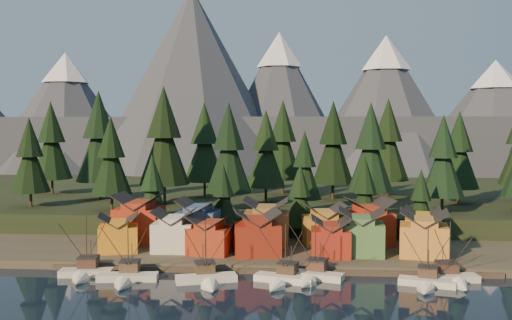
# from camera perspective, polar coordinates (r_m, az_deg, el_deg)

# --- Properties ---
(ground) EXTENTS (500.00, 500.00, 0.00)m
(ground) POSITION_cam_1_polar(r_m,az_deg,el_deg) (88.74, 1.17, -13.79)
(ground) COLOR black
(ground) RESTS_ON ground
(shore_strip) EXTENTS (400.00, 50.00, 1.50)m
(shore_strip) POSITION_cam_1_polar(r_m,az_deg,el_deg) (127.30, 2.15, -8.10)
(shore_strip) COLOR #3E382D
(shore_strip) RESTS_ON ground
(hillside) EXTENTS (420.00, 100.00, 6.00)m
(hillside) POSITION_cam_1_polar(r_m,az_deg,el_deg) (176.22, 2.75, -4.11)
(hillside) COLOR black
(hillside) RESTS_ON ground
(dock) EXTENTS (80.00, 4.00, 1.00)m
(dock) POSITION_cam_1_polar(r_m,az_deg,el_deg) (104.47, 1.67, -10.83)
(dock) COLOR #4B4235
(dock) RESTS_ON ground
(mountain_ridge) EXTENTS (560.00, 190.00, 90.00)m
(mountain_ridge) POSITION_cam_1_polar(r_m,az_deg,el_deg) (298.32, 2.58, 3.46)
(mountain_ridge) COLOR #484F5C
(mountain_ridge) RESTS_ON ground
(boat_0) EXTENTS (9.55, 10.21, 11.62)m
(boat_0) POSITION_cam_1_polar(r_m,az_deg,el_deg) (104.48, -16.79, -9.97)
(boat_0) COLOR beige
(boat_0) RESTS_ON ground
(boat_1) EXTENTS (10.64, 11.42, 11.28)m
(boat_1) POSITION_cam_1_polar(r_m,az_deg,el_deg) (99.74, -12.85, -10.69)
(boat_1) COLOR beige
(boat_1) RESTS_ON ground
(boat_2) EXTENTS (10.91, 11.35, 11.37)m
(boat_2) POSITION_cam_1_polar(r_m,az_deg,el_deg) (96.87, -4.90, -11.03)
(boat_2) COLOR silver
(boat_2) RESTS_ON ground
(boat_3) EXTENTS (10.75, 11.22, 11.00)m
(boat_3) POSITION_cam_1_polar(r_m,az_deg,el_deg) (96.52, 2.64, -11.13)
(boat_3) COLOR white
(boat_3) RESTS_ON ground
(boat_4) EXTENTS (10.66, 11.11, 11.50)m
(boat_4) POSITION_cam_1_polar(r_m,az_deg,el_deg) (98.81, 5.66, -10.70)
(boat_4) COLOR silver
(boat_4) RESTS_ON ground
(boat_5) EXTENTS (9.78, 10.22, 10.74)m
(boat_5) POSITION_cam_1_polar(r_m,az_deg,el_deg) (98.48, 16.71, -10.96)
(boat_5) COLOR silver
(boat_5) RESTS_ON ground
(boat_6) EXTENTS (9.78, 10.44, 11.25)m
(boat_6) POSITION_cam_1_polar(r_m,az_deg,el_deg) (102.23, 19.11, -10.39)
(boat_6) COLOR beige
(boat_6) RESTS_ON ground
(house_front_0) EXTENTS (8.97, 8.68, 7.43)m
(house_front_0) POSITION_cam_1_polar(r_m,az_deg,el_deg) (116.18, -13.60, -6.99)
(house_front_0) COLOR orange
(house_front_0) RESTS_ON shore_strip
(house_front_1) EXTENTS (8.04, 7.72, 8.24)m
(house_front_1) POSITION_cam_1_polar(r_m,az_deg,el_deg) (114.39, -8.20, -6.87)
(house_front_1) COLOR beige
(house_front_1) RESTS_ON shore_strip
(house_front_2) EXTENTS (8.83, 8.88, 7.59)m
(house_front_2) POSITION_cam_1_polar(r_m,az_deg,el_deg) (111.76, -4.62, -7.27)
(house_front_2) COLOR maroon
(house_front_2) RESTS_ON shore_strip
(house_front_3) EXTENTS (9.98, 9.67, 8.65)m
(house_front_3) POSITION_cam_1_polar(r_m,az_deg,el_deg) (110.18, 0.07, -7.12)
(house_front_3) COLOR maroon
(house_front_3) RESTS_ON shore_strip
(house_front_4) EXTENTS (7.27, 7.85, 7.45)m
(house_front_4) POSITION_cam_1_polar(r_m,az_deg,el_deg) (110.08, 7.47, -7.50)
(house_front_4) COLOR maroon
(house_front_4) RESTS_ON shore_strip
(house_front_5) EXTENTS (9.03, 8.32, 8.93)m
(house_front_5) POSITION_cam_1_polar(r_m,az_deg,el_deg) (111.61, 10.47, -6.97)
(house_front_5) COLOR #45723E
(house_front_5) RESTS_ON shore_strip
(house_front_6) EXTENTS (10.11, 9.73, 8.77)m
(house_front_6) POSITION_cam_1_polar(r_m,az_deg,el_deg) (113.31, 16.43, -6.94)
(house_front_6) COLOR #C58232
(house_front_6) RESTS_ON shore_strip
(house_back_0) EXTENTS (9.68, 9.31, 10.34)m
(house_back_0) POSITION_cam_1_polar(r_m,az_deg,el_deg) (124.13, -11.61, -5.57)
(house_back_0) COLOR maroon
(house_back_0) RESTS_ON shore_strip
(house_back_1) EXTENTS (8.84, 8.93, 9.24)m
(house_back_1) POSITION_cam_1_polar(r_m,az_deg,el_deg) (122.35, -5.81, -5.93)
(house_back_1) COLOR #354F7F
(house_back_1) RESTS_ON shore_strip
(house_back_2) EXTENTS (9.28, 8.54, 9.72)m
(house_back_2) POSITION_cam_1_polar(r_m,az_deg,el_deg) (118.82, 1.05, -6.07)
(house_back_2) COLOR olive
(house_back_2) RESTS_ON shore_strip
(house_back_3) EXTENTS (9.41, 8.64, 8.54)m
(house_back_3) POSITION_cam_1_polar(r_m,az_deg,el_deg) (120.26, 6.83, -6.28)
(house_back_3) COLOR #B9822F
(house_back_3) RESTS_ON shore_strip
(house_back_4) EXTENTS (10.38, 10.11, 9.60)m
(house_back_4) POSITION_cam_1_polar(r_m,az_deg,el_deg) (121.41, 11.25, -5.96)
(house_back_4) COLOR #A22F19
(house_back_4) RESTS_ON shore_strip
(house_back_5) EXTENTS (8.29, 8.36, 7.92)m
(house_back_5) POSITION_cam_1_polar(r_m,az_deg,el_deg) (123.26, 16.33, -6.31)
(house_back_5) COLOR gold
(house_back_5) RESTS_ON shore_strip
(tree_hill_0) EXTENTS (9.61, 9.61, 22.38)m
(tree_hill_0) POSITION_cam_1_polar(r_m,az_deg,el_deg) (152.16, -21.68, 0.20)
(tree_hill_0) COLOR #332319
(tree_hill_0) RESTS_ON hillside
(tree_hill_1) EXTENTS (12.82, 12.82, 29.87)m
(tree_hill_1) POSITION_cam_1_polar(r_m,az_deg,el_deg) (162.10, -15.41, 1.96)
(tree_hill_1) COLOR #332319
(tree_hill_1) RESTS_ON hillside
(tree_hill_2) EXTENTS (9.71, 9.71, 22.62)m
(tree_hill_2) POSITION_cam_1_polar(r_m,az_deg,el_deg) (140.11, -14.28, 0.13)
(tree_hill_2) COLOR #332319
(tree_hill_2) RESTS_ON hillside
(tree_hill_3) EXTENTS (13.08, 13.08, 30.48)m
(tree_hill_3) POSITION_cam_1_polar(r_m,az_deg,el_deg) (148.71, -9.18, 2.04)
(tree_hill_3) COLOR #332319
(tree_hill_3) RESTS_ON hillside
(tree_hill_4) EXTENTS (11.56, 11.56, 26.93)m
(tree_hill_4) POSITION_cam_1_polar(r_m,az_deg,el_deg) (161.89, -5.18, 1.50)
(tree_hill_4) COLOR #332319
(tree_hill_4) RESTS_ON hillside
(tree_hill_5) EXTENTS (11.10, 11.10, 25.86)m
(tree_hill_5) POSITION_cam_1_polar(r_m,az_deg,el_deg) (135.76, -2.74, 0.88)
(tree_hill_5) COLOR #332319
(tree_hill_5) RESTS_ON hillside
(tree_hill_6) EXTENTS (10.52, 10.52, 24.52)m
(tree_hill_6) POSITION_cam_1_polar(r_m,az_deg,el_deg) (150.01, 0.99, 0.85)
(tree_hill_6) COLOR #332319
(tree_hill_6) RESTS_ON hillside
(tree_hill_7) EXTENTS (8.20, 8.20, 19.11)m
(tree_hill_7) POSITION_cam_1_polar(r_m,az_deg,el_deg) (132.98, 4.88, -0.78)
(tree_hill_7) COLOR #332319
(tree_hill_7) RESTS_ON hillside
(tree_hill_8) EXTENTS (11.60, 11.60, 27.02)m
(tree_hill_8) POSITION_cam_1_polar(r_m,az_deg,el_deg) (156.99, 7.72, 1.44)
(tree_hill_8) COLOR #332319
(tree_hill_8) RESTS_ON hillside
(tree_hill_9) EXTENTS (11.15, 11.15, 25.97)m
(tree_hill_9) POSITION_cam_1_polar(r_m,az_deg,el_deg) (140.83, 11.38, 0.93)
(tree_hill_9) COLOR #332319
(tree_hill_9) RESTS_ON hillside
(tree_hill_10) EXTENTS (12.04, 12.04, 28.05)m
(tree_hill_10) POSITION_cam_1_polar(r_m,az_deg,el_deg) (166.64, 13.05, 1.69)
(tree_hill_10) COLOR #332319
(tree_hill_10) RESTS_ON hillside
(tree_hill_11) EXTENTS (9.80, 9.80, 22.84)m
(tree_hill_11) POSITION_cam_1_polar(r_m,az_deg,el_deg) (138.93, 18.19, 0.08)
(tree_hill_11) COLOR #332319
(tree_hill_11) RESTS_ON hillside
(tree_hill_12) EXTENTS (10.33, 10.33, 24.07)m
(tree_hill_12) POSITION_cam_1_polar(r_m,az_deg,el_deg) (156.38, 19.63, 0.66)
(tree_hill_12) COLOR #332319
(tree_hill_12) RESTS_ON hillside
(tree_hill_15) EXTENTS (11.91, 11.91, 27.75)m
(tree_hill_15) POSITION_cam_1_polar(r_m,az_deg,el_deg) (166.74, 2.70, 1.72)
(tree_hill_15) COLOR #332319
(tree_hill_15) RESTS_ON hillside
(tree_hill_16) EXTENTS (11.73, 11.73, 27.33)m
(tree_hill_16) POSITION_cam_1_polar(r_m,az_deg,el_deg) (178.13, -19.78, 1.56)
(tree_hill_16) COLOR #332319
(tree_hill_16) RESTS_ON hillside
(tree_shore_0) EXTENTS (7.91, 7.91, 18.43)m
(tree_shore_0) POSITION_cam_1_polar(r_m,az_deg,el_deg) (129.63, -10.32, -3.10)
(tree_shore_0) COLOR #332319
(tree_shore_0) RESTS_ON shore_strip
(tree_shore_1) EXTENTS (7.00, 7.00, 16.30)m
(tree_shore_1) POSITION_cam_1_polar(r_m,az_deg,el_deg) (126.71, -3.28, -3.74)
(tree_shore_1) COLOR #332319
(tree_shore_1) RESTS_ON shore_strip
(tree_shore_2) EXTENTS (7.09, 7.09, 16.51)m
(tree_shore_2) POSITION_cam_1_polar(r_m,az_deg,el_deg) (125.61, 4.45, -3.75)
(tree_shore_2) COLOR #332319
(tree_shore_2) RESTS_ON shore_strip
(tree_shore_3) EXTENTS (7.77, 7.77, 18.09)m
(tree_shore_3) POSITION_cam_1_polar(r_m,az_deg,el_deg) (126.33, 10.82, -3.37)
(tree_shore_3) COLOR #332319
(tree_shore_3) RESTS_ON shore_strip
(tree_shore_4) EXTENTS (6.62, 6.62, 15.43)m
(tree_shore_4) POSITION_cam_1_polar(r_m,az_deg,el_deg) (128.44, 16.15, -3.99)
(tree_shore_4) COLOR #332319
(tree_shore_4) RESTS_ON shore_strip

